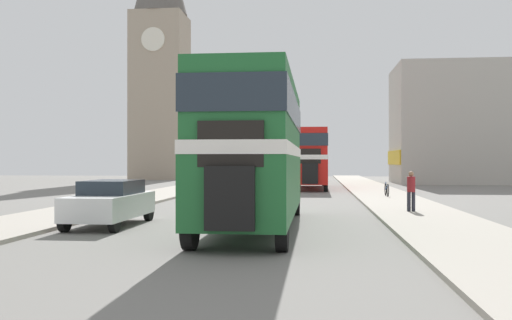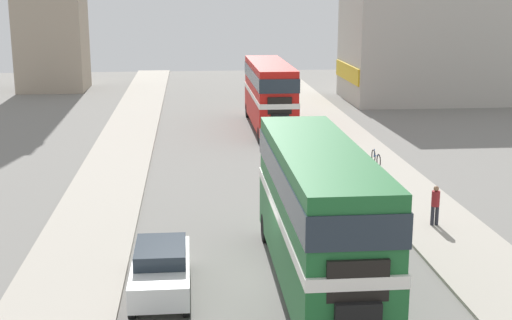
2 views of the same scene
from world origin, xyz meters
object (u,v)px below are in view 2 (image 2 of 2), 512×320
Objects in this scene: bicycle_on_pavement at (376,158)px; bus_distant at (269,90)px; double_decker_bus at (318,206)px; pedestrian_walking at (435,203)px; car_parked_near at (161,268)px.

bus_distant is at bearing 111.70° from bicycle_on_pavement.
double_decker_bus reaches higher than pedestrian_walking.
car_parked_near is 18.09m from bicycle_on_pavement.
car_parked_near is at bearing -125.59° from bicycle_on_pavement.
bus_distant is at bearing 101.33° from pedestrian_walking.
double_decker_bus is 6.14× the size of bicycle_on_pavement.
bicycle_on_pavement is at bearing 88.70° from pedestrian_walking.
car_parked_near is at bearing -153.88° from pedestrian_walking.
bus_distant is 2.58× the size of car_parked_near.
car_parked_near is (-4.74, 0.20, -1.89)m from double_decker_bus.
bus_distant is 11.93m from bicycle_on_pavement.
bicycle_on_pavement is (0.22, 9.65, -0.52)m from pedestrian_walking.
double_decker_bus is 0.98× the size of bus_distant.
pedestrian_walking is at bearing 43.35° from double_decker_bus.
bus_distant is 7.05× the size of pedestrian_walking.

